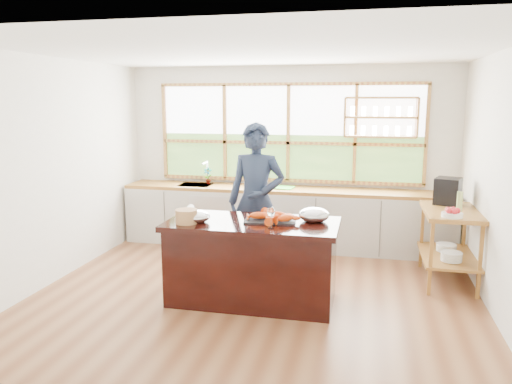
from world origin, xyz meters
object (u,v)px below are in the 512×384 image
(espresso_machine, at_px, (448,191))
(wicker_basket, at_px, (186,216))
(island, at_px, (252,261))
(cook, at_px, (256,202))

(espresso_machine, relative_size, wicker_basket, 1.43)
(espresso_machine, xyz_separation_m, wicker_basket, (-2.86, -1.66, -0.09))
(island, xyz_separation_m, wicker_basket, (-0.67, -0.22, 0.52))
(island, xyz_separation_m, espresso_machine, (2.19, 1.44, 0.61))
(island, distance_m, cook, 0.92)
(island, distance_m, wicker_basket, 0.88)
(cook, bearing_deg, island, -79.58)
(cook, xyz_separation_m, wicker_basket, (-0.54, -0.98, 0.01))
(cook, relative_size, wicker_basket, 8.25)
(island, xyz_separation_m, cook, (-0.12, 0.76, 0.51))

